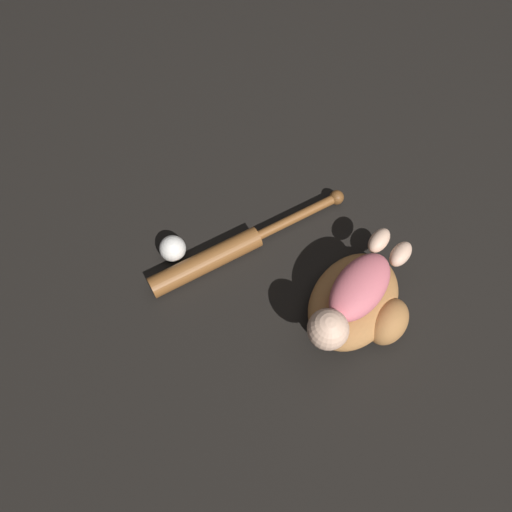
{
  "coord_description": "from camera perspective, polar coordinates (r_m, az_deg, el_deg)",
  "views": [
    {
      "loc": [
        0.5,
        0.24,
        1.21
      ],
      "look_at": [
        0.18,
        -0.23,
        0.08
      ],
      "focal_mm": 35.0,
      "sensor_mm": 36.0,
      "label": 1
    }
  ],
  "objects": [
    {
      "name": "ground_plane",
      "position": [
        1.33,
        12.33,
        -5.03
      ],
      "size": [
        6.0,
        6.0,
        0.0
      ],
      "primitive_type": "plane",
      "color": "black"
    },
    {
      "name": "baseball_glove",
      "position": [
        1.27,
        11.7,
        -5.39
      ],
      "size": [
        0.34,
        0.3,
        0.1
      ],
      "color": "#A8703D",
      "rests_on": "ground"
    },
    {
      "name": "baby_figure",
      "position": [
        1.18,
        11.13,
        -4.36
      ],
      "size": [
        0.36,
        0.2,
        0.09
      ],
      "color": "#D16670",
      "rests_on": "baseball_glove"
    },
    {
      "name": "baseball_bat",
      "position": [
        1.33,
        -3.42,
        0.51
      ],
      "size": [
        0.59,
        0.09,
        0.06
      ],
      "color": "brown",
      "rests_on": "ground"
    },
    {
      "name": "baseball",
      "position": [
        1.34,
        -9.51,
        0.86
      ],
      "size": [
        0.07,
        0.07,
        0.07
      ],
      "color": "white",
      "rests_on": "ground"
    }
  ]
}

